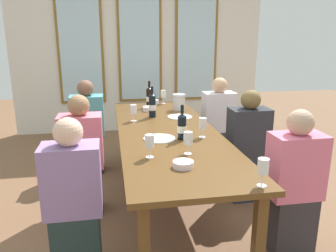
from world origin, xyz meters
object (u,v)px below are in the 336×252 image
at_px(metal_pitcher, 179,102).
at_px(seated_person_3, 248,149).
at_px(wine_bottle_1, 149,97).
at_px(seated_person_5, 218,124).
at_px(wine_bottle_2, 182,126).
at_px(tasting_bowl_1, 148,109).
at_px(wine_glass_2, 188,139).
at_px(tasting_bowl_2, 154,102).
at_px(seated_person_0, 74,202).
at_px(white_plate_1, 180,117).
at_px(wine_glass_3, 263,167).
at_px(seated_person_4, 88,129).
at_px(wine_glass_0, 133,110).
at_px(white_plate_0, 159,139).
at_px(wine_glass_4, 150,142).
at_px(wine_glass_1, 203,124).
at_px(dining_table, 168,137).
at_px(tasting_bowl_0, 183,164).
at_px(wine_glass_5, 163,95).
at_px(seated_person_2, 82,158).
at_px(seated_person_1, 294,186).
at_px(wine_bottle_0, 152,105).

relative_size(metal_pitcher, seated_person_3, 0.17).
height_order(wine_bottle_1, seated_person_5, seated_person_5).
bearing_deg(wine_bottle_2, wine_bottle_1, 94.84).
distance_m(tasting_bowl_1, wine_glass_2, 1.53).
relative_size(metal_pitcher, wine_bottle_2, 0.63).
xyz_separation_m(tasting_bowl_2, seated_person_0, (-0.83, -2.13, -0.24)).
bearing_deg(white_plate_1, wine_glass_2, -98.83).
distance_m(wine_glass_3, seated_person_4, 2.51).
height_order(white_plate_1, seated_person_4, seated_person_4).
distance_m(wine_bottle_2, wine_glass_0, 0.78).
xyz_separation_m(white_plate_0, metal_pitcher, (0.40, 1.10, 0.09)).
height_order(wine_glass_4, seated_person_5, seated_person_5).
bearing_deg(wine_glass_0, wine_glass_1, -50.41).
xyz_separation_m(wine_bottle_1, wine_glass_3, (0.39, -2.36, -0.00)).
xyz_separation_m(white_plate_0, wine_glass_2, (0.16, -0.40, 0.11)).
bearing_deg(wine_glass_0, dining_table, -54.56).
distance_m(tasting_bowl_2, wine_glass_4, 1.96).
relative_size(wine_bottle_2, wine_glass_4, 1.73).
relative_size(wine_glass_2, seated_person_5, 0.16).
distance_m(tasting_bowl_0, seated_person_5, 2.00).
height_order(dining_table, metal_pitcher, metal_pitcher).
bearing_deg(wine_bottle_1, wine_glass_5, 40.17).
bearing_deg(metal_pitcher, dining_table, -108.53).
relative_size(wine_bottle_2, wine_glass_0, 1.73).
relative_size(dining_table, wine_bottle_1, 8.50).
bearing_deg(wine_glass_3, seated_person_0, 160.46).
relative_size(white_plate_1, seated_person_0, 0.24).
xyz_separation_m(wine_glass_2, wine_glass_5, (0.12, 1.91, -0.00)).
bearing_deg(seated_person_2, seated_person_3, -0.26).
bearing_deg(dining_table, seated_person_4, 130.33).
bearing_deg(wine_glass_4, wine_glass_1, 39.08).
bearing_deg(wine_glass_4, seated_person_0, -160.87).
xyz_separation_m(wine_glass_5, seated_person_1, (0.63, -2.16, -0.33)).
distance_m(white_plate_0, wine_glass_3, 1.13).
xyz_separation_m(white_plate_1, metal_pitcher, (0.07, 0.37, 0.09)).
bearing_deg(seated_person_5, tasting_bowl_0, -115.14).
bearing_deg(tasting_bowl_2, wine_bottle_0, -98.64).
bearing_deg(wine_bottle_2, seated_person_4, 125.41).
height_order(seated_person_0, seated_person_1, same).
height_order(wine_bottle_2, wine_glass_4, wine_bottle_2).
xyz_separation_m(wine_glass_2, seated_person_2, (-0.83, 0.62, -0.33)).
height_order(metal_pitcher, seated_person_5, seated_person_5).
height_order(wine_bottle_0, wine_bottle_1, wine_bottle_0).
bearing_deg(seated_person_1, tasting_bowl_0, -179.78).
bearing_deg(dining_table, seated_person_5, 48.16).
xyz_separation_m(wine_glass_5, seated_person_3, (0.63, -1.30, -0.33)).
bearing_deg(white_plate_0, wine_glass_2, -68.66).
height_order(white_plate_1, tasting_bowl_0, tasting_bowl_0).
relative_size(seated_person_0, seated_person_4, 1.00).
distance_m(dining_table, seated_person_0, 1.19).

